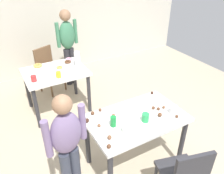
{
  "coord_description": "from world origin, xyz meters",
  "views": [
    {
      "loc": [
        -1.4,
        -1.7,
        2.4
      ],
      "look_at": [
        -0.15,
        0.51,
        0.9
      ],
      "focal_mm": 36.43,
      "sensor_mm": 36.0,
      "label": 1
    }
  ],
  "objects_px": {
    "person_adult_far": "(68,42)",
    "mixing_bowl": "(130,129)",
    "chair_near_table": "(184,174)",
    "person_girl_near": "(67,143)",
    "pitcher_far": "(77,59)",
    "soda_can": "(113,121)",
    "chair_far_table": "(48,67)",
    "dining_table_near": "(136,125)",
    "dining_table_far": "(56,77)"
  },
  "relations": [
    {
      "from": "person_adult_far",
      "to": "mixing_bowl",
      "type": "xyz_separation_m",
      "value": [
        -0.25,
        -2.58,
        -0.13
      ]
    },
    {
      "from": "chair_near_table",
      "to": "person_girl_near",
      "type": "relative_size",
      "value": 0.65
    },
    {
      "from": "chair_near_table",
      "to": "pitcher_far",
      "type": "bearing_deg",
      "value": 93.57
    },
    {
      "from": "soda_can",
      "to": "pitcher_far",
      "type": "xyz_separation_m",
      "value": [
        0.25,
        1.65,
        0.06
      ]
    },
    {
      "from": "chair_far_table",
      "to": "person_girl_near",
      "type": "xyz_separation_m",
      "value": [
        -0.45,
        -2.42,
        0.29
      ]
    },
    {
      "from": "dining_table_near",
      "to": "chair_far_table",
      "type": "xyz_separation_m",
      "value": [
        -0.4,
        2.38,
        -0.14
      ]
    },
    {
      "from": "chair_far_table",
      "to": "mixing_bowl",
      "type": "bearing_deg",
      "value": -85.43
    },
    {
      "from": "dining_table_far",
      "to": "person_adult_far",
      "type": "relative_size",
      "value": 0.65
    },
    {
      "from": "chair_near_table",
      "to": "mixing_bowl",
      "type": "xyz_separation_m",
      "value": [
        -0.29,
        0.56,
        0.28
      ]
    },
    {
      "from": "person_adult_far",
      "to": "pitcher_far",
      "type": "bearing_deg",
      "value": -98.23
    },
    {
      "from": "chair_near_table",
      "to": "mixing_bowl",
      "type": "height_order",
      "value": "chair_near_table"
    },
    {
      "from": "person_adult_far",
      "to": "soda_can",
      "type": "xyz_separation_m",
      "value": [
        -0.36,
        -2.41,
        -0.1
      ]
    },
    {
      "from": "dining_table_far",
      "to": "person_girl_near",
      "type": "distance_m",
      "value": 1.73
    },
    {
      "from": "dining_table_near",
      "to": "soda_can",
      "type": "relative_size",
      "value": 9.39
    },
    {
      "from": "mixing_bowl",
      "to": "pitcher_far",
      "type": "distance_m",
      "value": 1.83
    },
    {
      "from": "mixing_bowl",
      "to": "chair_near_table",
      "type": "bearing_deg",
      "value": -62.67
    },
    {
      "from": "chair_far_table",
      "to": "pitcher_far",
      "type": "distance_m",
      "value": 0.89
    },
    {
      "from": "dining_table_far",
      "to": "person_girl_near",
      "type": "relative_size",
      "value": 0.74
    },
    {
      "from": "chair_near_table",
      "to": "person_girl_near",
      "type": "xyz_separation_m",
      "value": [
        -0.94,
        0.69,
        0.29
      ]
    },
    {
      "from": "chair_far_table",
      "to": "soda_can",
      "type": "relative_size",
      "value": 7.13
    },
    {
      "from": "chair_far_table",
      "to": "dining_table_near",
      "type": "bearing_deg",
      "value": -80.34
    },
    {
      "from": "person_adult_far",
      "to": "pitcher_far",
      "type": "height_order",
      "value": "person_adult_far"
    },
    {
      "from": "mixing_bowl",
      "to": "pitcher_far",
      "type": "bearing_deg",
      "value": 85.53
    },
    {
      "from": "dining_table_far",
      "to": "mixing_bowl",
      "type": "relative_size",
      "value": 5.89
    },
    {
      "from": "dining_table_far",
      "to": "soda_can",
      "type": "relative_size",
      "value": 8.12
    },
    {
      "from": "person_adult_far",
      "to": "dining_table_near",
      "type": "bearing_deg",
      "value": -91.2
    },
    {
      "from": "dining_table_near",
      "to": "pitcher_far",
      "type": "height_order",
      "value": "pitcher_far"
    },
    {
      "from": "dining_table_near",
      "to": "soda_can",
      "type": "bearing_deg",
      "value": 179.47
    },
    {
      "from": "person_adult_far",
      "to": "dining_table_far",
      "type": "bearing_deg",
      "value": -123.72
    },
    {
      "from": "dining_table_near",
      "to": "dining_table_far",
      "type": "xyz_separation_m",
      "value": [
        -0.46,
        1.64,
        -0.0
      ]
    },
    {
      "from": "chair_near_table",
      "to": "mixing_bowl",
      "type": "distance_m",
      "value": 0.69
    },
    {
      "from": "soda_can",
      "to": "mixing_bowl",
      "type": "bearing_deg",
      "value": -57.39
    },
    {
      "from": "dining_table_near",
      "to": "person_adult_far",
      "type": "xyz_separation_m",
      "value": [
        0.05,
        2.41,
        0.27
      ]
    },
    {
      "from": "dining_table_near",
      "to": "person_girl_near",
      "type": "relative_size",
      "value": 0.85
    },
    {
      "from": "dining_table_near",
      "to": "pitcher_far",
      "type": "xyz_separation_m",
      "value": [
        -0.06,
        1.65,
        0.23
      ]
    },
    {
      "from": "chair_far_table",
      "to": "person_adult_far",
      "type": "bearing_deg",
      "value": 4.29
    },
    {
      "from": "person_girl_near",
      "to": "pitcher_far",
      "type": "relative_size",
      "value": 5.52
    },
    {
      "from": "pitcher_far",
      "to": "soda_can",
      "type": "bearing_deg",
      "value": -98.63
    },
    {
      "from": "dining_table_far",
      "to": "mixing_bowl",
      "type": "bearing_deg",
      "value": -81.76
    },
    {
      "from": "chair_near_table",
      "to": "mixing_bowl",
      "type": "bearing_deg",
      "value": 117.33
    },
    {
      "from": "dining_table_near",
      "to": "soda_can",
      "type": "distance_m",
      "value": 0.35
    },
    {
      "from": "dining_table_far",
      "to": "person_girl_near",
      "type": "bearing_deg",
      "value": -103.04
    },
    {
      "from": "dining_table_near",
      "to": "mixing_bowl",
      "type": "height_order",
      "value": "mixing_bowl"
    },
    {
      "from": "dining_table_near",
      "to": "dining_table_far",
      "type": "relative_size",
      "value": 1.16
    },
    {
      "from": "mixing_bowl",
      "to": "chair_far_table",
      "type": "bearing_deg",
      "value": 94.57
    },
    {
      "from": "dining_table_near",
      "to": "pitcher_far",
      "type": "distance_m",
      "value": 1.67
    },
    {
      "from": "dining_table_near",
      "to": "mixing_bowl",
      "type": "xyz_separation_m",
      "value": [
        -0.2,
        -0.17,
        0.14
      ]
    },
    {
      "from": "person_girl_near",
      "to": "soda_can",
      "type": "height_order",
      "value": "person_girl_near"
    },
    {
      "from": "mixing_bowl",
      "to": "soda_can",
      "type": "bearing_deg",
      "value": 122.61
    },
    {
      "from": "dining_table_near",
      "to": "chair_near_table",
      "type": "xyz_separation_m",
      "value": [
        0.09,
        -0.73,
        -0.14
      ]
    }
  ]
}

